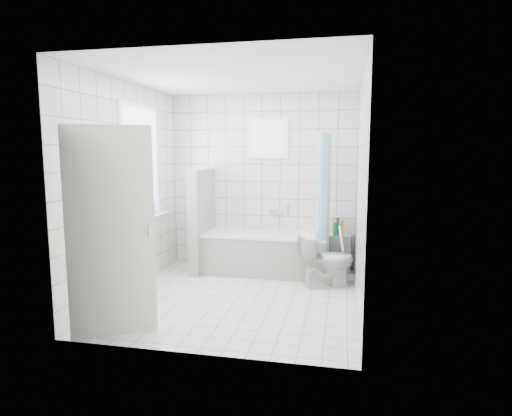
# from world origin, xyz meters

# --- Properties ---
(ground) EXTENTS (3.00, 3.00, 0.00)m
(ground) POSITION_xyz_m (0.00, 0.00, 0.00)
(ground) COLOR white
(ground) RESTS_ON ground
(ceiling) EXTENTS (3.00, 3.00, 0.00)m
(ceiling) POSITION_xyz_m (0.00, 0.00, 2.60)
(ceiling) COLOR white
(ceiling) RESTS_ON ground
(wall_back) EXTENTS (2.80, 0.02, 2.60)m
(wall_back) POSITION_xyz_m (0.00, 1.50, 1.30)
(wall_back) COLOR white
(wall_back) RESTS_ON ground
(wall_front) EXTENTS (2.80, 0.02, 2.60)m
(wall_front) POSITION_xyz_m (0.00, -1.50, 1.30)
(wall_front) COLOR white
(wall_front) RESTS_ON ground
(wall_left) EXTENTS (0.02, 3.00, 2.60)m
(wall_left) POSITION_xyz_m (-1.40, 0.00, 1.30)
(wall_left) COLOR white
(wall_left) RESTS_ON ground
(wall_right) EXTENTS (0.02, 3.00, 2.60)m
(wall_right) POSITION_xyz_m (1.40, 0.00, 1.30)
(wall_right) COLOR white
(wall_right) RESTS_ON ground
(window_left) EXTENTS (0.01, 0.90, 1.40)m
(window_left) POSITION_xyz_m (-1.35, 0.30, 1.60)
(window_left) COLOR white
(window_left) RESTS_ON wall_left
(window_back) EXTENTS (0.50, 0.01, 0.50)m
(window_back) POSITION_xyz_m (0.10, 1.46, 1.95)
(window_back) COLOR white
(window_back) RESTS_ON wall_back
(window_sill) EXTENTS (0.18, 1.02, 0.08)m
(window_sill) POSITION_xyz_m (-1.31, 0.30, 0.86)
(window_sill) COLOR white
(window_sill) RESTS_ON wall_left
(door) EXTENTS (0.71, 0.44, 2.00)m
(door) POSITION_xyz_m (-0.90, -1.28, 1.00)
(door) COLOR silver
(door) RESTS_ON ground
(bathtub) EXTENTS (1.76, 0.77, 0.58)m
(bathtub) POSITION_xyz_m (0.13, 1.12, 0.29)
(bathtub) COLOR white
(bathtub) RESTS_ON ground
(partition_wall) EXTENTS (0.15, 0.85, 1.50)m
(partition_wall) POSITION_xyz_m (-0.81, 1.07, 0.75)
(partition_wall) COLOR white
(partition_wall) RESTS_ON ground
(tiled_ledge) EXTENTS (0.40, 0.24, 0.55)m
(tiled_ledge) POSITION_xyz_m (1.14, 1.38, 0.28)
(tiled_ledge) COLOR white
(tiled_ledge) RESTS_ON ground
(toilet) EXTENTS (0.79, 0.63, 0.71)m
(toilet) POSITION_xyz_m (1.03, 0.65, 0.35)
(toilet) COLOR white
(toilet) RESTS_ON ground
(curtain_rod) EXTENTS (0.02, 0.80, 0.02)m
(curtain_rod) POSITION_xyz_m (0.95, 1.10, 2.00)
(curtain_rod) COLOR silver
(curtain_rod) RESTS_ON wall_back
(shower_curtain) EXTENTS (0.14, 0.48, 1.78)m
(shower_curtain) POSITION_xyz_m (0.95, 0.97, 1.10)
(shower_curtain) COLOR #4C9AE1
(shower_curtain) RESTS_ON curtain_rod
(tub_faucet) EXTENTS (0.18, 0.06, 0.06)m
(tub_faucet) POSITION_xyz_m (0.23, 1.46, 0.85)
(tub_faucet) COLOR silver
(tub_faucet) RESTS_ON wall_back
(sill_bottles) EXTENTS (0.18, 0.80, 0.32)m
(sill_bottles) POSITION_xyz_m (-1.30, 0.17, 1.02)
(sill_bottles) COLOR #D66CD9
(sill_bottles) RESTS_ON window_sill
(ledge_bottles) EXTENTS (0.16, 0.18, 0.25)m
(ledge_bottles) POSITION_xyz_m (1.15, 1.35, 0.66)
(ledge_bottles) COLOR gold
(ledge_bottles) RESTS_ON tiled_ledge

